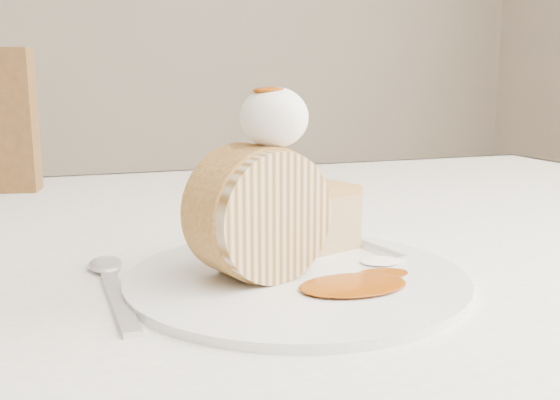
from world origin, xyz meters
name	(u,v)px	position (x,y,z in m)	size (l,w,h in m)	color
table	(254,309)	(0.00, 0.20, 0.66)	(1.40, 0.90, 0.75)	white
plate	(296,277)	(-0.02, 0.02, 0.75)	(0.26, 0.26, 0.01)	white
roulade_slice	(259,213)	(-0.05, 0.02, 0.81)	(0.10, 0.10, 0.05)	#CEBA8F
cake_chunk	(317,220)	(0.02, 0.09, 0.78)	(0.06, 0.05, 0.05)	tan
whipped_cream	(274,117)	(-0.04, 0.02, 0.88)	(0.05, 0.05, 0.04)	white
caramel_drizzle	(270,83)	(-0.04, 0.02, 0.90)	(0.03, 0.02, 0.01)	#883905
caramel_pool	(353,285)	(0.01, -0.02, 0.76)	(0.08, 0.05, 0.00)	#883905
fork	(360,243)	(0.06, 0.08, 0.76)	(0.02, 0.16, 0.00)	silver
spoon	(119,300)	(-0.15, 0.02, 0.75)	(0.02, 0.16, 0.00)	silver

